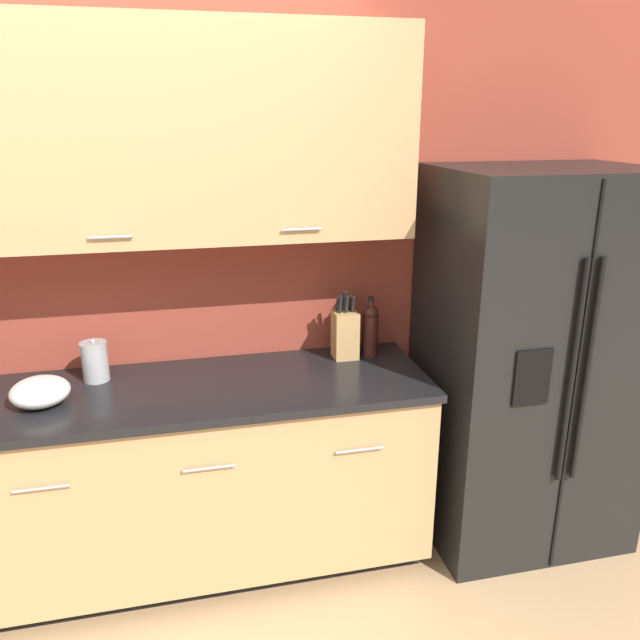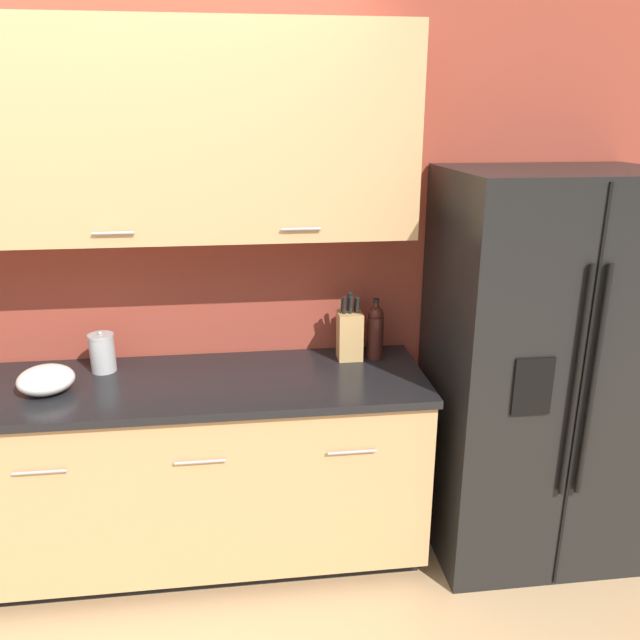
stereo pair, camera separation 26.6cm
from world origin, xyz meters
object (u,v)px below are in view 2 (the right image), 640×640
refrigerator (539,370)px  steel_canister (102,353)px  mixing_bowl (46,380)px  knife_block (350,334)px  wine_bottle (375,331)px

refrigerator → steel_canister: 1.96m
mixing_bowl → knife_block: bearing=9.5°
steel_canister → mixing_bowl: size_ratio=0.83×
knife_block → wine_bottle: size_ratio=1.11×
wine_bottle → refrigerator: bearing=-15.7°
wine_bottle → steel_canister: 1.23m
knife_block → steel_canister: 1.11m
steel_canister → mixing_bowl: 0.28m
knife_block → steel_canister: knife_block is taller
wine_bottle → mixing_bowl: size_ratio=1.27×
steel_canister → mixing_bowl: steel_canister is taller
mixing_bowl → wine_bottle: bearing=8.3°
wine_bottle → steel_canister: (-1.23, -0.01, -0.05)m
refrigerator → mixing_bowl: 2.13m
knife_block → steel_canister: size_ratio=1.69×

